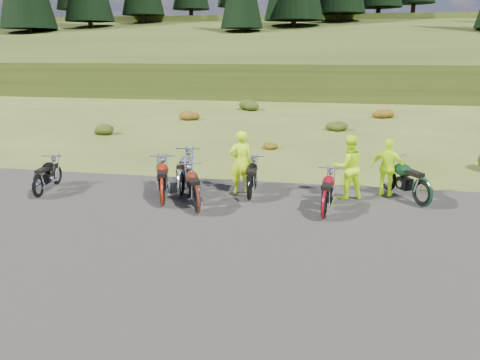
% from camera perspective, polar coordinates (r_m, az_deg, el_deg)
% --- Properties ---
extents(ground, '(300.00, 300.00, 0.00)m').
position_cam_1_polar(ground, '(11.44, -0.23, -5.71)').
color(ground, '#3E4B19').
rests_on(ground, ground).
extents(gravel_pad, '(20.00, 12.00, 0.04)m').
position_cam_1_polar(gravel_pad, '(9.65, -2.47, -9.99)').
color(gravel_pad, black).
rests_on(gravel_pad, ground).
extents(hill_slope, '(300.00, 45.97, 9.37)m').
position_cam_1_polar(hill_slope, '(60.64, 8.78, 11.64)').
color(hill_slope, '#273812').
rests_on(hill_slope, ground).
extents(hill_plateau, '(300.00, 90.00, 9.17)m').
position_cam_1_polar(hill_plateau, '(120.55, 9.82, 13.57)').
color(hill_plateau, '#273812').
rests_on(hill_plateau, ground).
extents(shrub_1, '(1.03, 1.03, 0.61)m').
position_cam_1_polar(shrub_1, '(24.73, -16.38, 6.10)').
color(shrub_1, '#21330C').
rests_on(shrub_1, ground).
extents(shrub_2, '(1.30, 1.30, 0.77)m').
position_cam_1_polar(shrub_2, '(28.52, -6.34, 8.02)').
color(shrub_2, brown).
rests_on(shrub_2, ground).
extents(shrub_3, '(1.56, 1.56, 0.92)m').
position_cam_1_polar(shrub_3, '(33.00, 1.23, 9.29)').
color(shrub_3, '#21330C').
rests_on(shrub_3, ground).
extents(shrub_4, '(0.77, 0.77, 0.45)m').
position_cam_1_polar(shrub_4, '(20.19, 3.52, 4.43)').
color(shrub_4, brown).
rests_on(shrub_4, ground).
extents(shrub_5, '(1.03, 1.03, 0.61)m').
position_cam_1_polar(shrub_5, '(25.26, 11.62, 6.61)').
color(shrub_5, '#21330C').
rests_on(shrub_5, ground).
extents(shrub_6, '(1.30, 1.30, 0.77)m').
position_cam_1_polar(shrub_6, '(30.69, 16.97, 7.98)').
color(shrub_6, brown).
rests_on(shrub_6, ground).
extents(motorcycle_0, '(0.92, 2.01, 1.02)m').
position_cam_1_polar(motorcycle_0, '(14.75, -23.24, -2.06)').
color(motorcycle_0, black).
rests_on(motorcycle_0, ground).
extents(motorcycle_1, '(1.39, 2.34, 1.16)m').
position_cam_1_polar(motorcycle_1, '(13.01, -9.36, -3.23)').
color(motorcycle_1, maroon).
rests_on(motorcycle_1, ground).
extents(motorcycle_2, '(1.35, 2.14, 1.07)m').
position_cam_1_polar(motorcycle_2, '(13.52, -9.38, -2.50)').
color(motorcycle_2, black).
rests_on(motorcycle_2, ground).
extents(motorcycle_3, '(1.03, 2.39, 1.21)m').
position_cam_1_polar(motorcycle_3, '(13.67, -7.19, -2.20)').
color(motorcycle_3, silver).
rests_on(motorcycle_3, ground).
extents(motorcycle_4, '(1.50, 2.21, 1.10)m').
position_cam_1_polar(motorcycle_4, '(12.31, -5.23, -4.20)').
color(motorcycle_4, '#561D0E').
rests_on(motorcycle_4, ground).
extents(motorcycle_5, '(0.81, 2.07, 1.07)m').
position_cam_1_polar(motorcycle_5, '(13.29, 1.16, -2.61)').
color(motorcycle_5, black).
rests_on(motorcycle_5, ground).
extents(motorcycle_6, '(0.91, 2.13, 1.08)m').
position_cam_1_polar(motorcycle_6, '(12.07, 10.13, -4.79)').
color(motorcycle_6, maroon).
rests_on(motorcycle_6, ground).
extents(motorcycle_7, '(1.76, 2.33, 1.18)m').
position_cam_1_polar(motorcycle_7, '(13.71, 21.16, -3.12)').
color(motorcycle_7, black).
rests_on(motorcycle_7, ground).
extents(person_middle, '(0.81, 0.70, 1.86)m').
position_cam_1_polar(person_middle, '(13.76, 0.08, 2.08)').
color(person_middle, '#B9EC0C').
rests_on(person_middle, ground).
extents(person_right_a, '(1.09, 0.98, 1.83)m').
position_cam_1_polar(person_right_a, '(13.60, 13.03, 1.43)').
color(person_right_a, '#B9EC0C').
rests_on(person_right_a, ground).
extents(person_right_b, '(1.06, 0.70, 1.67)m').
position_cam_1_polar(person_right_b, '(14.16, 17.58, 1.33)').
color(person_right_b, '#B9EC0C').
rests_on(person_right_b, ground).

